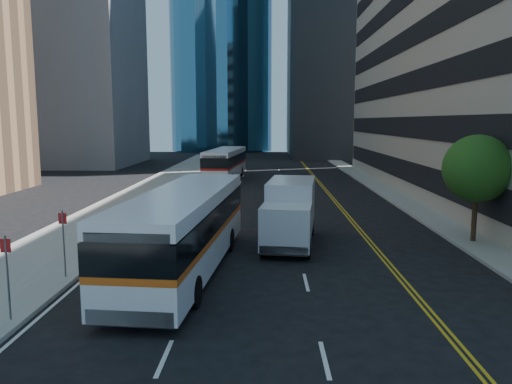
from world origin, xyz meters
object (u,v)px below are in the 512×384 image
at_px(street_tree, 477,169).
at_px(box_truck, 290,211).
at_px(bus_front, 185,228).
at_px(bus_rear, 225,163).

relative_size(street_tree, box_truck, 0.78).
relative_size(bus_front, box_truck, 1.93).
xyz_separation_m(bus_front, bus_rear, (-1.02, 31.52, -0.08)).
bearing_deg(bus_rear, box_truck, -73.75).
bearing_deg(box_truck, bus_rear, 108.29).
xyz_separation_m(street_tree, box_truck, (-8.84, -0.24, -2.05)).
bearing_deg(street_tree, bus_front, -160.07).
bearing_deg(bus_rear, bus_front, -83.05).
bearing_deg(street_tree, box_truck, -178.42).
distance_m(street_tree, box_truck, 9.08).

